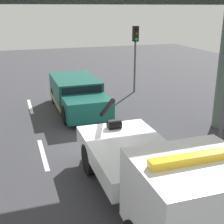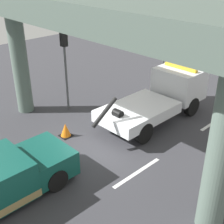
{
  "view_description": "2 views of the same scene",
  "coord_description": "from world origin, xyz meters",
  "px_view_note": "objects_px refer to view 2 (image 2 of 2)",
  "views": [
    {
      "loc": [
        10.38,
        -3.16,
        5.09
      ],
      "look_at": [
        -1.22,
        0.73,
        0.89
      ],
      "focal_mm": 49.27,
      "sensor_mm": 36.0,
      "label": 1
    },
    {
      "loc": [
        -7.37,
        -8.55,
        7.54
      ],
      "look_at": [
        0.6,
        -0.29,
        1.71
      ],
      "focal_mm": 48.86,
      "sensor_mm": 36.0,
      "label": 2
    }
  ],
  "objects_px": {
    "traffic_light_far": "(65,52)",
    "traffic_cone_orange": "(66,130)",
    "traffic_light_mid": "(165,34)",
    "tow_truck_white": "(163,95)"
  },
  "relations": [
    {
      "from": "tow_truck_white",
      "to": "traffic_light_far",
      "type": "height_order",
      "value": "traffic_light_far"
    },
    {
      "from": "traffic_light_mid",
      "to": "traffic_cone_orange",
      "type": "distance_m",
      "value": 10.94
    },
    {
      "from": "traffic_light_far",
      "to": "traffic_cone_orange",
      "type": "height_order",
      "value": "traffic_light_far"
    },
    {
      "from": "traffic_light_far",
      "to": "traffic_light_mid",
      "type": "distance_m",
      "value": 8.51
    },
    {
      "from": "traffic_cone_orange",
      "to": "tow_truck_white",
      "type": "bearing_deg",
      "value": -20.58
    },
    {
      "from": "traffic_light_mid",
      "to": "tow_truck_white",
      "type": "bearing_deg",
      "value": -142.89
    },
    {
      "from": "traffic_light_far",
      "to": "traffic_cone_orange",
      "type": "xyz_separation_m",
      "value": [
        -1.89,
        -2.3,
        -2.9
      ]
    },
    {
      "from": "tow_truck_white",
      "to": "traffic_cone_orange",
      "type": "xyz_separation_m",
      "value": [
        -4.91,
        1.84,
        -0.89
      ]
    },
    {
      "from": "traffic_light_mid",
      "to": "traffic_cone_orange",
      "type": "bearing_deg",
      "value": -167.5
    },
    {
      "from": "tow_truck_white",
      "to": "traffic_light_mid",
      "type": "xyz_separation_m",
      "value": [
        5.48,
        4.15,
        1.65
      ]
    }
  ]
}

